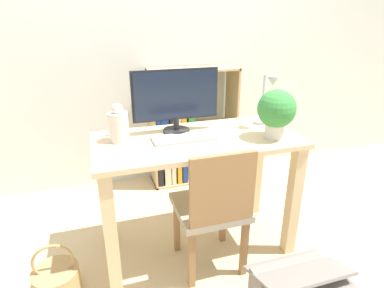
# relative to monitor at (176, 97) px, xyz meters

# --- Properties ---
(ground_plane) EXTENTS (10.00, 10.00, 0.00)m
(ground_plane) POSITION_rel_monitor_xyz_m (0.09, -0.14, -1.00)
(ground_plane) COLOR #CCB284
(wall_back) EXTENTS (8.00, 0.05, 2.60)m
(wall_back) POSITION_rel_monitor_xyz_m (0.09, 0.96, 0.30)
(wall_back) COLOR silver
(wall_back) RESTS_ON ground_plane
(desk) EXTENTS (1.23, 0.59, 0.78)m
(desk) POSITION_rel_monitor_xyz_m (0.09, -0.14, -0.39)
(desk) COLOR #D8BC8C
(desk) RESTS_ON ground_plane
(monitor) EXTENTS (0.53, 0.17, 0.39)m
(monitor) POSITION_rel_monitor_xyz_m (0.00, 0.00, 0.00)
(monitor) COLOR #232326
(monitor) RESTS_ON desk
(keyboard) EXTENTS (0.37, 0.15, 0.02)m
(keyboard) POSITION_rel_monitor_xyz_m (0.01, -0.15, -0.21)
(keyboard) COLOR #B2B2B7
(keyboard) RESTS_ON desk
(vase) EXTENTS (0.11, 0.11, 0.22)m
(vase) POSITION_rel_monitor_xyz_m (-0.36, -0.06, -0.12)
(vase) COLOR silver
(vase) RESTS_ON desk
(desk_lamp) EXTENTS (0.10, 0.19, 0.34)m
(desk_lamp) POSITION_rel_monitor_xyz_m (0.59, -0.07, -0.02)
(desk_lamp) COLOR #B7B7BC
(desk_lamp) RESTS_ON desk
(potted_plant) EXTENTS (0.22, 0.22, 0.29)m
(potted_plant) POSITION_rel_monitor_xyz_m (0.53, -0.28, -0.05)
(potted_plant) COLOR silver
(potted_plant) RESTS_ON desk
(chair) EXTENTS (0.40, 0.40, 0.82)m
(chair) POSITION_rel_monitor_xyz_m (0.11, -0.38, -0.56)
(chair) COLOR #9E937F
(chair) RESTS_ON ground_plane
(bookshelf) EXTENTS (0.77, 0.28, 1.04)m
(bookshelf) POSITION_rel_monitor_xyz_m (0.22, 0.78, -0.49)
(bookshelf) COLOR tan
(bookshelf) RESTS_ON ground_plane
(basket) EXTENTS (0.25, 0.25, 0.35)m
(basket) POSITION_rel_monitor_xyz_m (-0.78, -0.33, -0.90)
(basket) COLOR tan
(basket) RESTS_ON ground_plane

